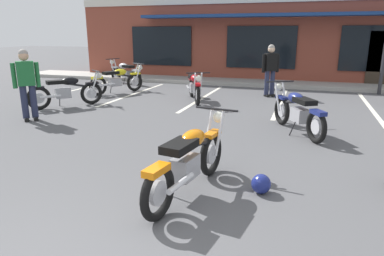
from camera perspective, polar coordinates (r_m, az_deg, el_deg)
ground_plane at (r=6.30m, az=-0.58°, el=-3.53°), size 80.00×80.00×0.00m
sidewalk_kerb at (r=14.56m, az=10.60°, el=7.32°), size 22.00×1.80×0.14m
brick_storefront_building at (r=18.16m, az=12.59°, el=14.09°), size 16.67×7.25×3.50m
painted_stall_lines at (r=11.06m, az=7.96°, el=4.60°), size 12.39×4.80×0.01m
motorcycle_foreground_classic at (r=4.48m, az=-0.48°, el=-5.24°), size 0.73×2.10×0.98m
motorcycle_red_sportbike at (r=10.46m, az=-19.85°, el=5.78°), size 1.52×1.76×0.98m
motorcycle_black_cruiser at (r=7.57m, az=16.88°, el=2.66°), size 1.32×1.89×0.98m
motorcycle_blue_standard at (r=12.39m, az=-12.09°, el=7.70°), size 1.28×1.91×0.98m
motorcycle_orange_scrambler at (r=14.71m, az=-10.87°, el=8.93°), size 1.94×1.22×0.98m
motorcycle_cream_vintage at (r=10.68m, az=0.38°, el=6.86°), size 1.17×1.97×0.98m
person_in_black_shirt at (r=9.07m, az=-25.45°, el=7.00°), size 0.49×0.50×1.68m
person_by_back_row at (r=11.72m, az=12.71°, el=9.66°), size 0.55×0.43×1.68m
helmet_on_pavement at (r=4.70m, az=11.24°, el=-8.94°), size 0.26×0.26×0.26m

